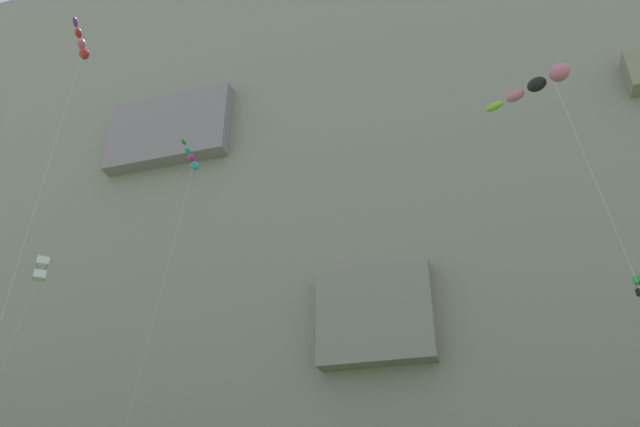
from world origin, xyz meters
TOP-DOWN VIEW (x-y plane):
  - cliff_face at (-0.01, 54.87)m, footprint 180.00×25.28m
  - kite_windsock_far_left at (13.24, 14.15)m, footprint 4.54×4.55m
  - kite_box_high_left at (-24.81, 30.04)m, footprint 1.33×5.98m
  - kite_windsock_low_right at (-8.79, 11.82)m, footprint 2.48×3.90m
  - kite_windsock_high_center at (-9.17, 24.83)m, footprint 3.31×3.43m

SIDE VIEW (x-z plane):
  - kite_windsock_far_left at x=13.24m, z-range 10.23..31.58m
  - kite_box_high_left at x=-24.81m, z-range 11.72..37.14m
  - kite_windsock_low_right at x=-8.79m, z-range 13.32..40.95m
  - kite_windsock_high_center at x=-9.17m, z-range 14.05..43.05m
  - cliff_face at x=-0.01m, z-range 0.00..79.87m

